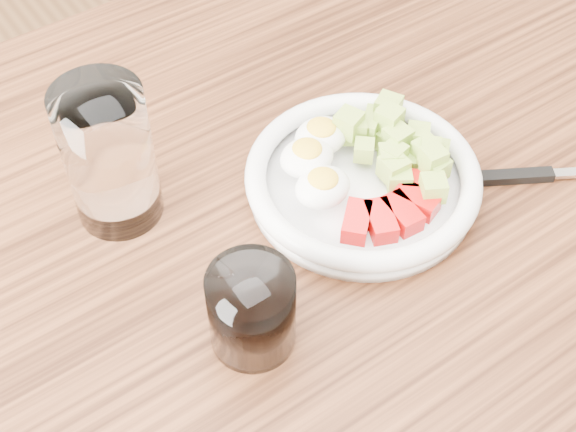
# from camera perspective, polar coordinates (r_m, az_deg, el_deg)

# --- Properties ---
(dining_table) EXTENTS (1.50, 0.90, 0.77)m
(dining_table) POSITION_cam_1_polar(r_m,az_deg,el_deg) (0.85, 0.95, -5.82)
(dining_table) COLOR brown
(dining_table) RESTS_ON ground
(bowl) EXTENTS (0.23, 0.23, 0.06)m
(bowl) POSITION_cam_1_polar(r_m,az_deg,el_deg) (0.79, 5.31, 2.93)
(bowl) COLOR white
(bowl) RESTS_ON dining_table
(fork) EXTENTS (0.20, 0.12, 0.01)m
(fork) POSITION_cam_1_polar(r_m,az_deg,el_deg) (0.85, 16.89, 2.78)
(fork) COLOR black
(fork) RESTS_ON dining_table
(water_glass) EXTENTS (0.08, 0.08, 0.15)m
(water_glass) POSITION_cam_1_polar(r_m,az_deg,el_deg) (0.75, -12.61, 4.18)
(water_glass) COLOR white
(water_glass) RESTS_ON dining_table
(coffee_glass) EXTENTS (0.07, 0.07, 0.08)m
(coffee_glass) POSITION_cam_1_polar(r_m,az_deg,el_deg) (0.67, -2.59, -6.73)
(coffee_glass) COLOR white
(coffee_glass) RESTS_ON dining_table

